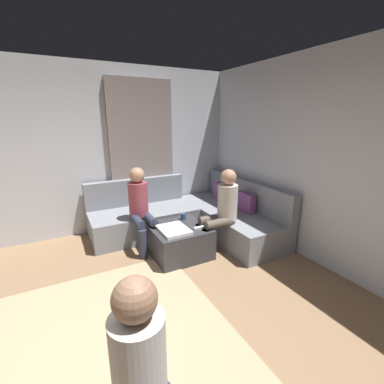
# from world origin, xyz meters

# --- Properties ---
(wall_back) EXTENTS (6.00, 0.12, 2.70)m
(wall_back) POSITION_xyz_m (0.00, 2.94, 1.35)
(wall_back) COLOR silver
(wall_back) RESTS_ON ground_plane
(wall_left) EXTENTS (0.12, 6.00, 2.70)m
(wall_left) POSITION_xyz_m (-2.94, 0.00, 1.35)
(wall_left) COLOR silver
(wall_left) RESTS_ON ground_plane
(curtain_panel) EXTENTS (0.06, 1.10, 2.50)m
(curtain_panel) POSITION_xyz_m (-2.84, 1.30, 1.25)
(curtain_panel) COLOR gray
(curtain_panel) RESTS_ON ground_plane
(area_rug) EXTENTS (2.60, 2.20, 0.01)m
(area_rug) POSITION_xyz_m (-0.20, 0.10, 0.01)
(area_rug) COLOR tan
(area_rug) RESTS_ON ground_plane
(sectional_couch) EXTENTS (2.10, 2.55, 0.87)m
(sectional_couch) POSITION_xyz_m (-2.08, 1.88, 0.28)
(sectional_couch) COLOR gray
(sectional_couch) RESTS_ON ground_plane
(ottoman) EXTENTS (0.76, 0.76, 0.42)m
(ottoman) POSITION_xyz_m (-1.49, 1.35, 0.21)
(ottoman) COLOR #333338
(ottoman) RESTS_ON ground_plane
(folded_blanket) EXTENTS (0.44, 0.36, 0.04)m
(folded_blanket) POSITION_xyz_m (-1.39, 1.23, 0.44)
(folded_blanket) COLOR white
(folded_blanket) RESTS_ON ottoman
(coffee_mug) EXTENTS (0.08, 0.08, 0.10)m
(coffee_mug) POSITION_xyz_m (-1.71, 1.53, 0.47)
(coffee_mug) COLOR #334C72
(coffee_mug) RESTS_ON ottoman
(game_remote) EXTENTS (0.05, 0.15, 0.02)m
(game_remote) POSITION_xyz_m (-1.31, 1.57, 0.43)
(game_remote) COLOR white
(game_remote) RESTS_ON ottoman
(person_on_couch_back) EXTENTS (0.30, 0.60, 1.20)m
(person_on_couch_back) POSITION_xyz_m (-1.31, 1.93, 0.66)
(person_on_couch_back) COLOR brown
(person_on_couch_back) RESTS_ON ground_plane
(person_on_couch_side) EXTENTS (0.60, 0.30, 1.20)m
(person_on_couch_side) POSITION_xyz_m (-1.93, 0.95, 0.66)
(person_on_couch_side) COLOR #2D3347
(person_on_couch_side) RESTS_ON ground_plane
(person_on_armchair) EXTENTS (0.61, 0.41, 1.18)m
(person_on_armchair) POSITION_xyz_m (0.63, 0.21, 0.64)
(person_on_armchair) COLOR #2D3347
(person_on_armchair) RESTS_ON ground_plane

